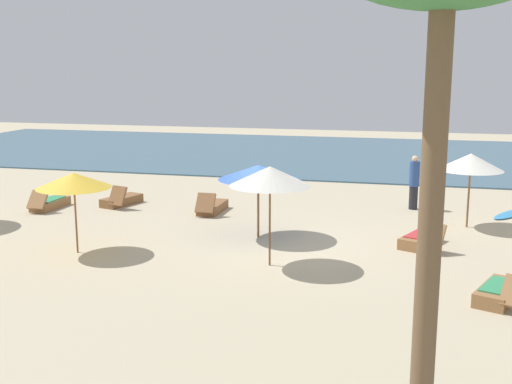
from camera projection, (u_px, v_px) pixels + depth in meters
The scene contains 13 objects.
ground_plane at pixel (273, 241), 16.75m from camera, with size 60.00×60.00×0.00m, color #BCAD8E.
ocean_water at pixel (345, 155), 32.92m from camera, with size 48.00×16.00×0.06m, color #3D6075.
umbrella_0 at pixel (258, 172), 16.79m from camera, with size 2.14×2.14×1.96m.
umbrella_1 at pixel (270, 176), 14.31m from camera, with size 1.85×1.85×2.32m.
umbrella_3 at pixel (471, 162), 17.84m from camera, with size 1.81×1.81×2.12m.
umbrella_4 at pixel (74, 180), 15.37m from camera, with size 1.81×1.81×2.00m.
lounger_1 at pixel (212, 207), 20.02m from camera, with size 0.60×1.67×0.72m.
lounger_3 at pixel (500, 292), 12.44m from camera, with size 1.17×1.80×0.67m.
lounger_4 at pixel (421, 239), 16.26m from camera, with size 1.18×1.75×0.73m.
lounger_5 at pixel (49, 203), 20.54m from camera, with size 0.63×1.69×0.70m.
lounger_6 at pixel (121, 200), 21.04m from camera, with size 1.02×1.72×0.75m.
person_2 at pixel (414, 182), 20.33m from camera, with size 0.33×0.33×1.74m.
surfboard at pixel (512, 213), 19.74m from camera, with size 1.61×2.13×0.07m.
Camera 1 is at (3.50, -15.81, 4.52)m, focal length 44.69 mm.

